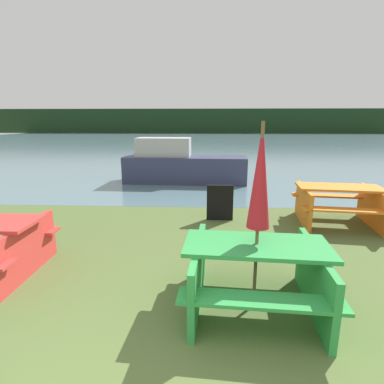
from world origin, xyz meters
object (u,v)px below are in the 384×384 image
signboard (220,203)px  picnic_table_orange (338,202)px  boat (182,165)px  umbrella_crimson (260,178)px  picnic_table_green (255,270)px

signboard → picnic_table_orange: bearing=-4.3°
boat → umbrella_crimson: bearing=-76.8°
umbrella_crimson → picnic_table_orange: bearing=53.6°
picnic_table_green → signboard: picnic_table_green is taller
picnic_table_orange → umbrella_crimson: bearing=-126.4°
picnic_table_green → picnic_table_orange: bearing=53.6°
picnic_table_green → boat: (-1.34, 7.04, 0.12)m
picnic_table_green → boat: size_ratio=0.40×
umbrella_crimson → signboard: 3.23m
signboard → boat: bearing=105.4°
picnic_table_orange → picnic_table_green: bearing=-126.4°
picnic_table_orange → umbrella_crimson: umbrella_crimson is taller
picnic_table_orange → umbrella_crimson: 3.69m
boat → signboard: (1.10, -4.01, -0.20)m
picnic_table_green → signboard: bearing=94.5°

